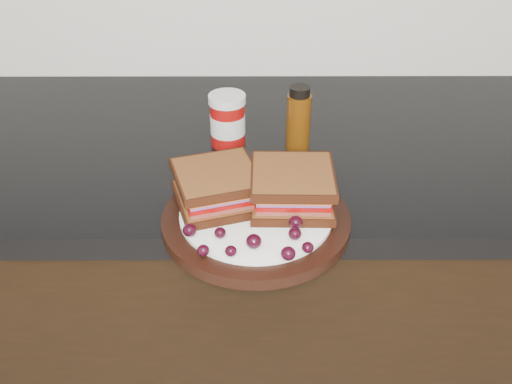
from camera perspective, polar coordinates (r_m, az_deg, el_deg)
base_cabinets at (r=1.38m, az=-7.62°, el=-12.05°), size 3.96×0.58×0.86m
countertop at (r=1.10m, az=-9.36°, el=4.35°), size 3.98×0.60×0.04m
plate at (r=0.85m, az=-0.00°, el=-2.84°), size 0.28×0.28×0.02m
sandwich_left at (r=0.85m, az=-3.91°, el=0.48°), size 0.15×0.15×0.05m
sandwich_right at (r=0.85m, az=3.63°, el=0.42°), size 0.12×0.12×0.06m
grape_0 at (r=0.80m, az=-6.65°, el=-3.82°), size 0.02×0.02×0.02m
grape_1 at (r=0.79m, az=-3.61°, el=-4.09°), size 0.02×0.02×0.02m
grape_2 at (r=0.76m, az=-5.30°, el=-5.84°), size 0.02×0.02×0.02m
grape_3 at (r=0.76m, az=-2.54°, el=-5.92°), size 0.02×0.02×0.02m
grape_4 at (r=0.77m, az=-0.23°, el=-4.95°), size 0.02×0.02×0.02m
grape_5 at (r=0.77m, az=-0.24°, el=-5.07°), size 0.02×0.02×0.01m
grape_6 at (r=0.75m, az=3.24°, el=-6.16°), size 0.02×0.02×0.02m
grape_7 at (r=0.77m, az=5.19°, el=-5.54°), size 0.02×0.02×0.02m
grape_8 at (r=0.79m, az=3.91°, el=-4.18°), size 0.02×0.02×0.02m
grape_9 at (r=0.81m, az=3.99°, el=-3.04°), size 0.02×0.02×0.02m
grape_10 at (r=0.83m, az=6.25°, el=-2.35°), size 0.02×0.02×0.02m
grape_11 at (r=0.84m, az=4.47°, el=-1.47°), size 0.02×0.02×0.02m
grape_12 at (r=0.85m, az=5.44°, el=-1.00°), size 0.02×0.02×0.01m
grape_13 at (r=0.89m, az=4.44°, el=0.70°), size 0.02×0.02×0.02m
grape_14 at (r=0.88m, az=-3.29°, el=0.43°), size 0.02×0.02×0.01m
grape_15 at (r=0.85m, az=-3.09°, el=-0.81°), size 0.02×0.02×0.02m
grape_16 at (r=0.84m, az=-5.62°, el=-1.38°), size 0.02×0.02×0.02m
grape_17 at (r=0.82m, az=-4.83°, el=-2.37°), size 0.02×0.02×0.02m
grape_18 at (r=0.88m, az=-4.65°, el=0.18°), size 0.02×0.02×0.02m
grape_19 at (r=0.86m, az=-4.38°, el=-0.40°), size 0.02×0.02×0.02m
grape_20 at (r=0.83m, az=-3.54°, el=-2.16°), size 0.02×0.02×0.02m
condiment_jar at (r=1.04m, az=-2.86°, el=7.19°), size 0.08×0.08×0.10m
oil_bottle at (r=1.02m, az=4.28°, el=7.36°), size 0.05×0.05×0.12m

